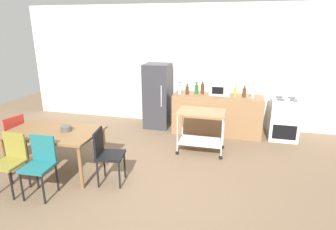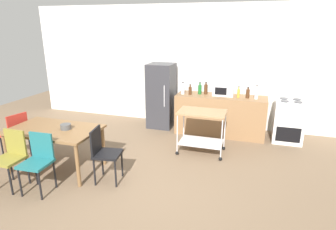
# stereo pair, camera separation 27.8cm
# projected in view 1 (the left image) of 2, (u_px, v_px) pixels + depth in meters

# --- Properties ---
(ground_plane) EXTENTS (12.00, 12.00, 0.00)m
(ground_plane) POSITION_uv_depth(u_px,v_px,m) (144.00, 185.00, 4.50)
(ground_plane) COLOR brown
(back_wall) EXTENTS (8.40, 0.12, 2.90)m
(back_wall) POSITION_uv_depth(u_px,v_px,m) (184.00, 66.00, 7.01)
(back_wall) COLOR silver
(back_wall) RESTS_ON ground_plane
(kitchen_counter) EXTENTS (2.00, 0.64, 0.90)m
(kitchen_counter) POSITION_uv_depth(u_px,v_px,m) (217.00, 114.00, 6.55)
(kitchen_counter) COLOR olive
(kitchen_counter) RESTS_ON ground_plane
(dining_table) EXTENTS (1.50, 0.90, 0.75)m
(dining_table) POSITION_uv_depth(u_px,v_px,m) (54.00, 135.00, 4.71)
(dining_table) COLOR brown
(dining_table) RESTS_ON ground_plane
(chair_olive) EXTENTS (0.41, 0.41, 0.89)m
(chair_olive) POSITION_uv_depth(u_px,v_px,m) (11.00, 159.00, 4.22)
(chair_olive) COLOR olive
(chair_olive) RESTS_ON ground_plane
(chair_red) EXTENTS (0.48, 0.48, 0.89)m
(chair_red) POSITION_uv_depth(u_px,v_px,m) (12.00, 136.00, 5.11)
(chair_red) COLOR #B72D23
(chair_red) RESTS_ON ground_plane
(chair_teal) EXTENTS (0.42, 0.42, 0.89)m
(chair_teal) POSITION_uv_depth(u_px,v_px,m) (40.00, 162.00, 4.12)
(chair_teal) COLOR #1E666B
(chair_teal) RESTS_ON ground_plane
(chair_black) EXTENTS (0.46, 0.46, 0.89)m
(chair_black) POSITION_uv_depth(u_px,v_px,m) (106.00, 153.00, 4.43)
(chair_black) COLOR black
(chair_black) RESTS_ON ground_plane
(stove_oven) EXTENTS (0.60, 0.61, 0.92)m
(stove_oven) POSITION_uv_depth(u_px,v_px,m) (284.00, 119.00, 6.23)
(stove_oven) COLOR white
(stove_oven) RESTS_ON ground_plane
(refrigerator) EXTENTS (0.60, 0.63, 1.55)m
(refrigerator) POSITION_uv_depth(u_px,v_px,m) (158.00, 96.00, 6.89)
(refrigerator) COLOR #333338
(refrigerator) RESTS_ON ground_plane
(kitchen_cart) EXTENTS (0.91, 0.57, 0.85)m
(kitchen_cart) POSITION_uv_depth(u_px,v_px,m) (201.00, 124.00, 5.51)
(kitchen_cart) COLOR #A37A51
(kitchen_cart) RESTS_ON ground_plane
(bottle_sesame_oil) EXTENTS (0.08, 0.08, 0.27)m
(bottle_sesame_oil) POSITION_uv_depth(u_px,v_px,m) (180.00, 89.00, 6.52)
(bottle_sesame_oil) COLOR silver
(bottle_sesame_oil) RESTS_ON kitchen_counter
(bottle_soy_sauce) EXTENTS (0.07, 0.07, 0.24)m
(bottle_soy_sauce) POSITION_uv_depth(u_px,v_px,m) (187.00, 90.00, 6.48)
(bottle_soy_sauce) COLOR #4C2D19
(bottle_soy_sauce) RESTS_ON kitchen_counter
(bottle_soda) EXTENTS (0.08, 0.08, 0.28)m
(bottle_soda) POSITION_uv_depth(u_px,v_px,m) (197.00, 89.00, 6.54)
(bottle_soda) COLOR #1E6628
(bottle_soda) RESTS_ON kitchen_counter
(bottle_olive_oil) EXTENTS (0.08, 0.08, 0.28)m
(bottle_olive_oil) POSITION_uv_depth(u_px,v_px,m) (202.00, 89.00, 6.54)
(bottle_olive_oil) COLOR #4C2D19
(bottle_olive_oil) RESTS_ON kitchen_counter
(microwave) EXTENTS (0.46, 0.35, 0.26)m
(microwave) POSITION_uv_depth(u_px,v_px,m) (220.00, 89.00, 6.44)
(microwave) COLOR silver
(microwave) RESTS_ON kitchen_counter
(bottle_wine) EXTENTS (0.06, 0.06, 0.25)m
(bottle_wine) POSITION_uv_depth(u_px,v_px,m) (235.00, 92.00, 6.27)
(bottle_wine) COLOR gold
(bottle_wine) RESTS_ON kitchen_counter
(bottle_sparkling_water) EXTENTS (0.08, 0.08, 0.25)m
(bottle_sparkling_water) POSITION_uv_depth(u_px,v_px,m) (244.00, 93.00, 6.23)
(bottle_sparkling_water) COLOR #4C2D19
(bottle_sparkling_water) RESTS_ON kitchen_counter
(bottle_vinegar) EXTENTS (0.07, 0.07, 0.29)m
(bottle_vinegar) POSITION_uv_depth(u_px,v_px,m) (253.00, 92.00, 6.15)
(bottle_vinegar) COLOR silver
(bottle_vinegar) RESTS_ON kitchen_counter
(fruit_bowl) EXTENTS (0.17, 0.17, 0.09)m
(fruit_bowl) POSITION_uv_depth(u_px,v_px,m) (66.00, 129.00, 4.66)
(fruit_bowl) COLOR #4C4C4C
(fruit_bowl) RESTS_ON dining_table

